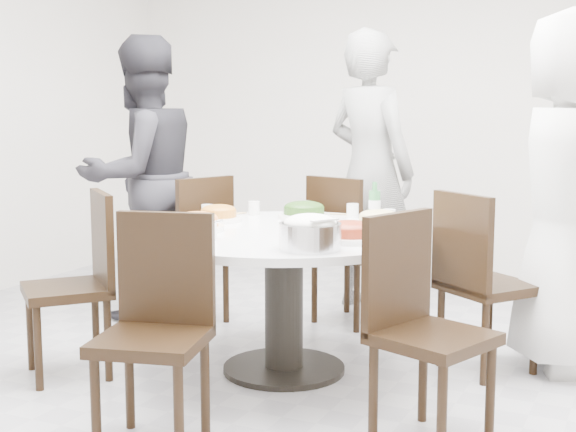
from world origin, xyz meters
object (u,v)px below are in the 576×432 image
at_px(chair_s, 151,335).
at_px(diner_right, 571,192).
at_px(chair_n, 352,249).
at_px(diner_left, 142,178).
at_px(beverage_bottle, 375,202).
at_px(chair_sw, 66,286).
at_px(soup_bowl, 191,231).
at_px(dining_table, 284,302).
at_px(chair_nw, 188,250).
at_px(rice_bowl, 310,236).
at_px(diner_middle, 370,171).
at_px(chair_ne, 489,282).
at_px(chair_se, 433,332).

relative_size(chair_s, diner_right, 0.50).
relative_size(chair_n, diner_left, 0.52).
bearing_deg(diner_right, beverage_bottle, 80.57).
relative_size(chair_sw, soup_bowl, 3.83).
distance_m(chair_sw, chair_s, 1.06).
xyz_separation_m(diner_right, beverage_bottle, (-1.01, -0.20, -0.08)).
distance_m(dining_table, chair_n, 1.06).
xyz_separation_m(chair_nw, rice_bowl, (1.31, -1.04, 0.34)).
height_order(diner_middle, diner_left, diner_middle).
relative_size(diner_right, diner_left, 1.03).
height_order(chair_s, rice_bowl, chair_s).
height_order(chair_ne, chair_sw, same).
bearing_deg(diner_middle, rice_bowl, 122.20).
bearing_deg(diner_left, diner_middle, 143.28).
height_order(chair_s, diner_left, diner_left).
distance_m(chair_n, beverage_bottle, 0.75).
xyz_separation_m(dining_table, diner_left, (-1.33, 0.63, 0.54)).
relative_size(chair_se, rice_bowl, 3.38).
distance_m(chair_nw, soup_bowl, 1.26).
height_order(chair_n, chair_s, same).
bearing_deg(chair_ne, chair_se, 125.15).
bearing_deg(beverage_bottle, chair_sw, -141.45).
relative_size(dining_table, diner_middle, 0.79).
bearing_deg(beverage_bottle, diner_right, 11.36).
bearing_deg(dining_table, diner_left, 154.57).
bearing_deg(chair_sw, chair_nw, 130.47).
bearing_deg(chair_ne, diner_middle, -8.29).
relative_size(chair_n, soup_bowl, 3.83).
bearing_deg(soup_bowl, chair_se, -6.83).
height_order(chair_se, rice_bowl, chair_se).
bearing_deg(chair_n, beverage_bottle, 138.11).
relative_size(chair_sw, diner_middle, 0.50).
bearing_deg(chair_se, chair_nw, 79.38).
bearing_deg(rice_bowl, diner_left, 147.38).
bearing_deg(chair_ne, chair_s, 92.44).
relative_size(diner_left, beverage_bottle, 8.26).
xyz_separation_m(chair_sw, chair_se, (1.92, -0.03, 0.00)).
bearing_deg(beverage_bottle, soup_bowl, -123.99).
height_order(chair_s, beverage_bottle, beverage_bottle).
height_order(chair_nw, diner_middle, diner_middle).
bearing_deg(chair_se, diner_left, 83.09).
bearing_deg(soup_bowl, chair_ne, 35.09).
height_order(chair_nw, diner_right, diner_right).
bearing_deg(dining_table, beverage_bottle, 57.83).
distance_m(diner_middle, soup_bowl, 1.90).
height_order(chair_ne, beverage_bottle, beverage_bottle).
height_order(chair_nw, chair_s, same).
xyz_separation_m(rice_bowl, beverage_bottle, (-0.02, 0.94, 0.05)).
distance_m(dining_table, chair_s, 1.09).
distance_m(chair_s, chair_se, 1.14).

